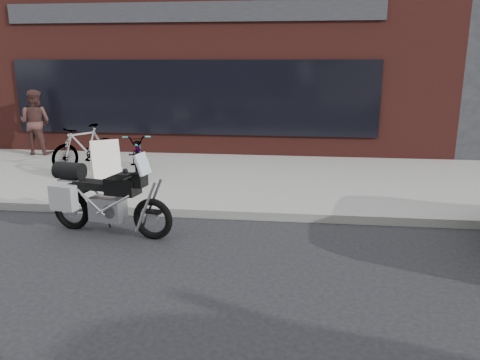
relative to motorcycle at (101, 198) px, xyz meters
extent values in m
cube|color=gray|center=(2.14, 3.90, -0.50)|extent=(44.00, 6.00, 0.15)
cube|color=#511F1A|center=(0.14, 10.90, 1.67)|extent=(14.00, 10.00, 4.50)
cube|color=black|center=(0.14, 5.87, 1.12)|extent=(10.00, 0.08, 2.00)
cube|color=#242428|center=(0.14, 5.87, 3.32)|extent=(10.00, 0.08, 0.50)
torus|color=black|center=(-0.58, 0.13, -0.26)|extent=(0.66, 0.23, 0.66)
torus|color=black|center=(0.86, -0.14, -0.26)|extent=(0.66, 0.23, 0.66)
cube|color=#B7B7BC|center=(0.09, 0.00, -0.17)|extent=(0.58, 0.39, 0.37)
cube|color=black|center=(0.38, -0.05, 0.22)|extent=(0.54, 0.40, 0.25)
cube|color=black|center=(-0.10, 0.04, 0.20)|extent=(0.58, 0.37, 0.12)
cube|color=black|center=(-0.43, 0.11, 0.13)|extent=(0.33, 0.27, 0.14)
cube|color=black|center=(0.67, -0.10, 0.35)|extent=(0.22, 0.26, 0.22)
cube|color=silver|center=(0.74, -0.12, 0.59)|extent=(0.19, 0.31, 0.33)
cylinder|color=black|center=(0.60, -0.09, 0.42)|extent=(0.16, 0.68, 0.03)
cube|color=#B7B7BC|center=(-0.55, 0.13, 0.26)|extent=(0.32, 0.34, 0.03)
cube|color=gray|center=(-0.56, -0.13, 0.03)|extent=(0.44, 0.25, 0.39)
cylinder|color=black|center=(-0.55, 0.13, 0.40)|extent=(0.51, 0.36, 0.27)
cylinder|color=#B7B7BC|center=(-0.26, 0.23, -0.24)|extent=(0.55, 0.18, 0.19)
imported|color=gray|center=(-0.63, 3.60, 0.03)|extent=(1.08, 1.84, 0.91)
imported|color=gray|center=(-1.97, 3.72, 0.10)|extent=(1.35, 1.76, 1.06)
cube|color=white|center=(-0.89, 2.38, 0.03)|extent=(0.64, 0.55, 0.92)
cube|color=white|center=(-1.02, 2.59, 0.03)|extent=(0.64, 0.55, 0.92)
imported|color=#482A26|center=(-4.12, 5.33, 0.46)|extent=(0.87, 0.69, 1.77)
camera|label=1|loc=(3.01, -6.70, 2.09)|focal=35.00mm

